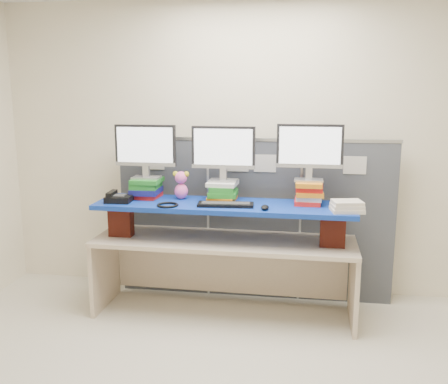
% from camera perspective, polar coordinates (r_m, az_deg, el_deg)
% --- Properties ---
extents(room, '(5.00, 4.00, 2.80)m').
position_cam_1_polar(room, '(2.85, 0.25, 0.48)').
color(room, '#F3E7C8').
rests_on(room, ground).
extents(cubicle_partition, '(2.60, 0.06, 1.53)m').
position_cam_1_polar(cubicle_partition, '(4.72, 3.42, -3.03)').
color(cubicle_partition, '#3E4149').
rests_on(cubicle_partition, ground).
extents(desk, '(2.27, 0.71, 0.69)m').
position_cam_1_polar(desk, '(4.38, -0.00, -7.14)').
color(desk, beige).
rests_on(desk, ground).
extents(brick_pier_left, '(0.21, 0.11, 0.28)m').
position_cam_1_polar(brick_pier_left, '(4.50, -11.69, -3.21)').
color(brick_pier_left, maroon).
rests_on(brick_pier_left, desk).
extents(brick_pier_right, '(0.21, 0.11, 0.28)m').
position_cam_1_polar(brick_pier_right, '(4.20, 12.31, -4.28)').
color(brick_pier_right, maroon).
rests_on(brick_pier_right, desk).
extents(blue_board, '(2.22, 0.60, 0.04)m').
position_cam_1_polar(blue_board, '(4.26, -0.00, -1.58)').
color(blue_board, '#0B3E91').
rests_on(blue_board, brick_pier_left).
extents(book_stack_left, '(0.26, 0.30, 0.18)m').
position_cam_1_polar(book_stack_left, '(4.53, -8.86, 0.47)').
color(book_stack_left, red).
rests_on(book_stack_left, blue_board).
extents(book_stack_center, '(0.26, 0.30, 0.17)m').
position_cam_1_polar(book_stack_center, '(4.36, -0.15, 0.10)').
color(book_stack_center, orange).
rests_on(book_stack_center, blue_board).
extents(book_stack_right, '(0.24, 0.31, 0.19)m').
position_cam_1_polar(book_stack_right, '(4.30, 9.69, -0.03)').
color(book_stack_right, red).
rests_on(book_stack_right, blue_board).
extents(monitor_left, '(0.55, 0.16, 0.48)m').
position_cam_1_polar(monitor_left, '(4.48, -8.97, 4.96)').
color(monitor_left, '#A3A2A7').
rests_on(monitor_left, book_stack_left).
extents(monitor_center, '(0.55, 0.16, 0.48)m').
position_cam_1_polar(monitor_center, '(4.31, -0.08, 4.78)').
color(monitor_center, '#A3A2A7').
rests_on(monitor_center, book_stack_center).
extents(monitor_right, '(0.55, 0.16, 0.48)m').
position_cam_1_polar(monitor_right, '(4.24, 9.77, 4.86)').
color(monitor_right, '#A3A2A7').
rests_on(monitor_right, book_stack_right).
extents(keyboard, '(0.47, 0.18, 0.03)m').
position_cam_1_polar(keyboard, '(4.16, 0.19, -1.43)').
color(keyboard, black).
rests_on(keyboard, blue_board).
extents(mouse, '(0.07, 0.12, 0.04)m').
position_cam_1_polar(mouse, '(4.05, 4.70, -1.76)').
color(mouse, black).
rests_on(mouse, blue_board).
extents(desk_phone, '(0.23, 0.21, 0.09)m').
position_cam_1_polar(desk_phone, '(4.41, -12.01, -0.67)').
color(desk_phone, black).
rests_on(desk_phone, blue_board).
extents(headset, '(0.20, 0.20, 0.02)m').
position_cam_1_polar(headset, '(4.19, -6.47, -1.48)').
color(headset, black).
rests_on(headset, blue_board).
extents(plush_toy, '(0.15, 0.11, 0.25)m').
position_cam_1_polar(plush_toy, '(4.43, -4.93, 0.82)').
color(plush_toy, '#FF61B5').
rests_on(plush_toy, blue_board).
extents(binder_stack, '(0.28, 0.24, 0.09)m').
position_cam_1_polar(binder_stack, '(4.08, 13.89, -1.61)').
color(binder_stack, beige).
rests_on(binder_stack, blue_board).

